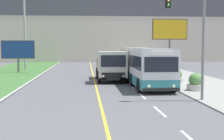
{
  "coord_description": "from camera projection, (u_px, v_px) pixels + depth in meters",
  "views": [
    {
      "loc": [
        -0.77,
        -6.7,
        3.16
      ],
      "look_at": [
        1.1,
        15.49,
        1.4
      ],
      "focal_mm": 50.0,
      "sensor_mm": 36.0,
      "label": 1
    }
  ],
  "objects": [
    {
      "name": "dump_truck",
      "position": [
        111.0,
        66.0,
        27.01
      ],
      "size": [
        2.45,
        6.53,
        2.65
      ],
      "color": "black",
      "rests_on": "ground_plane"
    },
    {
      "name": "city_bus",
      "position": [
        143.0,
        66.0,
        25.67
      ],
      "size": [
        2.62,
        12.44,
        2.95
      ],
      "color": "silver",
      "rests_on": "ground_plane"
    },
    {
      "name": "billboard_large",
      "position": [
        170.0,
        32.0,
        37.78
      ],
      "size": [
        4.29,
        0.24,
        6.35
      ],
      "color": "#59595B",
      "rests_on": "ground_plane"
    },
    {
      "name": "car_distant",
      "position": [
        123.0,
        64.0,
        41.05
      ],
      "size": [
        1.8,
        4.3,
        1.45
      ],
      "color": "black",
      "rests_on": "ground_plane"
    },
    {
      "name": "planter_round_third",
      "position": [
        163.0,
        72.0,
        30.87
      ],
      "size": [
        1.12,
        1.12,
        1.15
      ],
      "color": "#B7B2A8",
      "rests_on": "sidewalk_right"
    },
    {
      "name": "billboard_small",
      "position": [
        18.0,
        50.0,
        35.88
      ],
      "size": [
        3.76,
        0.24,
        3.72
      ],
      "color": "#59595B",
      "rests_on": "ground_plane"
    },
    {
      "name": "utility_pole_far",
      "position": [
        25.0,
        33.0,
        40.42
      ],
      "size": [
        1.8,
        0.28,
        9.34
      ],
      "color": "#9E9E99",
      "rests_on": "ground_plane"
    },
    {
      "name": "traffic_light_mast",
      "position": [
        193.0,
        30.0,
        17.36
      ],
      "size": [
        2.28,
        0.32,
        6.39
      ],
      "color": "slate",
      "rests_on": "ground_plane"
    },
    {
      "name": "planter_round_second",
      "position": [
        177.0,
        76.0,
        26.12
      ],
      "size": [
        1.1,
        1.1,
        1.12
      ],
      "color": "#B7B2A8",
      "rests_on": "sidewalk_right"
    },
    {
      "name": "planter_round_near",
      "position": [
        195.0,
        83.0,
        21.35
      ],
      "size": [
        1.16,
        1.16,
        1.19
      ],
      "color": "#B7B2A8",
      "rests_on": "sidewalk_right"
    }
  ]
}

